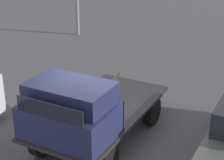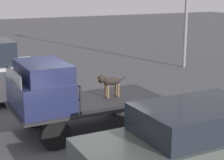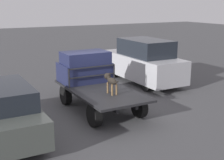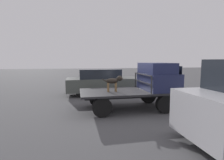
# 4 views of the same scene
# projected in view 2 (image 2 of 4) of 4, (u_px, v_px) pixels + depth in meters

# --- Properties ---
(ground_plane) EXTENTS (80.00, 80.00, 0.00)m
(ground_plane) POSITION_uv_depth(u_px,v_px,m) (90.00, 129.00, 10.38)
(ground_plane) COLOR #474749
(flatbed_truck) EXTENTS (4.12, 2.02, 0.81)m
(flatbed_truck) POSITION_uv_depth(u_px,v_px,m) (89.00, 108.00, 10.24)
(flatbed_truck) COLOR black
(flatbed_truck) RESTS_ON ground
(truck_cab) EXTENTS (1.31, 1.90, 1.19)m
(truck_cab) POSITION_uv_depth(u_px,v_px,m) (41.00, 87.00, 9.47)
(truck_cab) COLOR #1E2347
(truck_cab) RESTS_ON flatbed_truck
(truck_headboard) EXTENTS (0.04, 1.90, 0.71)m
(truck_headboard) POSITION_uv_depth(u_px,v_px,m) (67.00, 87.00, 9.80)
(truck_headboard) COLOR #232326
(truck_headboard) RESTS_ON flatbed_truck
(dog) EXTENTS (0.90, 0.23, 0.70)m
(dog) POSITION_uv_depth(u_px,v_px,m) (109.00, 82.00, 10.44)
(dog) COLOR brown
(dog) RESTS_ON flatbed_truck
(parked_sedan) EXTENTS (4.45, 1.77, 1.58)m
(parked_sedan) POSITION_uv_depth(u_px,v_px,m) (190.00, 144.00, 7.42)
(parked_sedan) COLOR black
(parked_sedan) RESTS_ON ground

